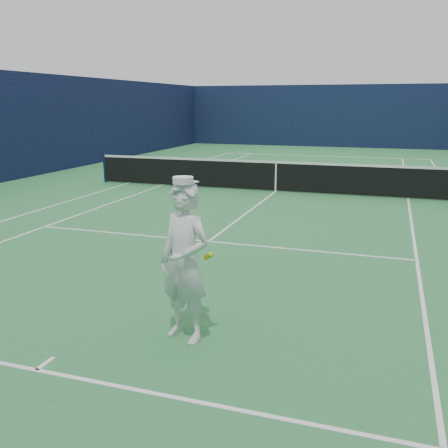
{
  "coord_description": "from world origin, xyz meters",
  "views": [
    {
      "loc": [
        3.5,
        -15.9,
        2.85
      ],
      "look_at": [
        1.25,
        -9.14,
        1.11
      ],
      "focal_mm": 40.0,
      "sensor_mm": 36.0,
      "label": 1
    }
  ],
  "objects": [
    {
      "name": "tennis_net",
      "position": [
        0.0,
        0.0,
        0.55
      ],
      "size": [
        12.88,
        0.09,
        1.07
      ],
      "color": "#141E4C",
      "rests_on": "ground"
    },
    {
      "name": "court_markings",
      "position": [
        0.0,
        0.0,
        0.0
      ],
      "size": [
        11.03,
        23.83,
        0.01
      ],
      "color": "white",
      "rests_on": "ground"
    },
    {
      "name": "tennis_player",
      "position": [
        1.25,
        -10.64,
        0.99
      ],
      "size": [
        0.83,
        0.72,
        2.02
      ],
      "rotation": [
        0.0,
        0.0,
        -0.34
      ],
      "color": "white",
      "rests_on": "ground"
    },
    {
      "name": "windscreen_fence",
      "position": [
        0.0,
        0.0,
        2.0
      ],
      "size": [
        20.12,
        36.12,
        4.0
      ],
      "color": "#0D1632",
      "rests_on": "ground"
    },
    {
      "name": "ground",
      "position": [
        0.0,
        0.0,
        0.0
      ],
      "size": [
        80.0,
        80.0,
        0.0
      ],
      "primitive_type": "plane",
      "color": "#2C753C",
      "rests_on": "ground"
    }
  ]
}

